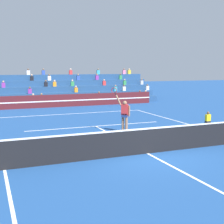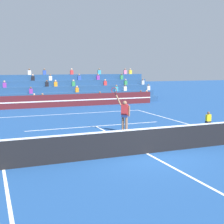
# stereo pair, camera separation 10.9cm
# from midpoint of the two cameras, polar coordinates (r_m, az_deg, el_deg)

# --- Properties ---
(ground_plane) EXTENTS (120.00, 120.00, 0.00)m
(ground_plane) POSITION_cam_midpoint_polar(r_m,az_deg,el_deg) (12.81, 6.27, -7.56)
(ground_plane) COLOR navy
(court_lines) EXTENTS (11.10, 23.90, 0.01)m
(court_lines) POSITION_cam_midpoint_polar(r_m,az_deg,el_deg) (12.81, 6.27, -7.54)
(court_lines) COLOR white
(court_lines) RESTS_ON ground
(tennis_net) EXTENTS (12.00, 0.10, 1.10)m
(tennis_net) POSITION_cam_midpoint_polar(r_m,az_deg,el_deg) (12.68, 6.31, -5.19)
(tennis_net) COLOR slate
(tennis_net) RESTS_ON ground
(sponsor_banner_wall) EXTENTS (18.00, 0.26, 1.10)m
(sponsor_banner_wall) POSITION_cam_midpoint_polar(r_m,az_deg,el_deg) (28.00, -9.78, 2.03)
(sponsor_banner_wall) COLOR #51191E
(sponsor_banner_wall) RESTS_ON ground
(bleacher_stand) EXTENTS (20.84, 4.75, 3.38)m
(bleacher_stand) POSITION_cam_midpoint_polar(r_m,az_deg,el_deg) (31.67, -11.26, 3.53)
(bleacher_stand) COLOR navy
(bleacher_stand) RESTS_ON ground
(ball_kid_courtside) EXTENTS (0.30, 0.36, 0.84)m
(ball_kid_courtside) POSITION_cam_midpoint_polar(r_m,az_deg,el_deg) (19.63, 16.97, -1.40)
(ball_kid_courtside) COLOR black
(ball_kid_courtside) RESTS_ON ground
(tennis_player) EXTENTS (0.85, 0.78, 2.46)m
(tennis_player) POSITION_cam_midpoint_polar(r_m,az_deg,el_deg) (16.60, 2.09, -0.43)
(tennis_player) COLOR #9E7051
(tennis_player) RESTS_ON ground
(tennis_ball) EXTENTS (0.07, 0.07, 0.07)m
(tennis_ball) POSITION_cam_midpoint_polar(r_m,az_deg,el_deg) (13.08, -8.83, -7.12)
(tennis_ball) COLOR #C6DB33
(tennis_ball) RESTS_ON ground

